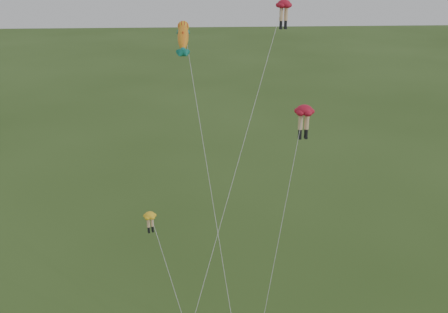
{
  "coord_description": "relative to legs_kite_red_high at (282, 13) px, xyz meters",
  "views": [
    {
      "loc": [
        -0.89,
        -26.62,
        24.55
      ],
      "look_at": [
        0.94,
        6.0,
        11.02
      ],
      "focal_mm": 40.0,
      "sensor_mm": 36.0,
      "label": 1
    }
  ],
  "objects": [
    {
      "name": "legs_kite_red_high",
      "position": [
        0.0,
        0.0,
        0.0
      ],
      "size": [
        9.11,
        15.92,
        21.08
      ],
      "rotation": [
        0.0,
        0.0,
        0.26
      ],
      "color": "#B41228",
      "rests_on": "ground"
    },
    {
      "name": "legs_kite_red_mid",
      "position": [
        -0.17,
        -10.4,
        -5.1
      ],
      "size": [
        3.86,
        4.89,
        15.82
      ],
      "rotation": [
        0.0,
        0.0,
        0.09
      ],
      "color": "#B41228",
      "rests_on": "ground"
    },
    {
      "name": "fish_kite",
      "position": [
        -7.57,
        -2.25,
        -1.43
      ],
      "size": [
        3.76,
        12.85,
        20.0
      ],
      "rotation": [
        0.63,
        0.0,
        -0.01
      ],
      "color": "yellow",
      "rests_on": "ground"
    },
    {
      "name": "legs_kite_yellow",
      "position": [
        -9.75,
        -10.79,
        -12.1
      ],
      "size": [
        3.55,
        4.91,
        8.81
      ],
      "rotation": [
        0.0,
        0.0,
        0.39
      ],
      "color": "yellow",
      "rests_on": "ground"
    }
  ]
}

